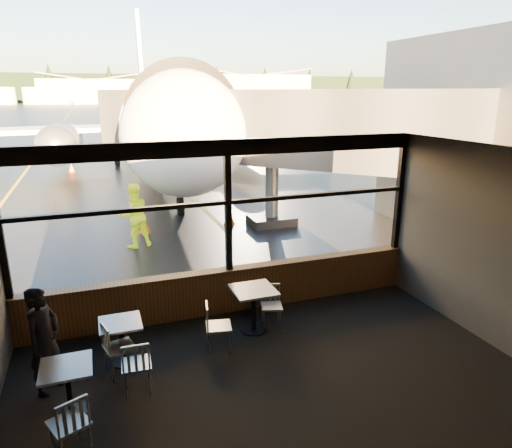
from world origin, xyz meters
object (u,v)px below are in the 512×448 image
chair_near_n (272,307)px  cone_extra (144,225)px  cafe_table_left (69,390)px  cone_nose (229,217)px  cone_wing (72,168)px  chair_mid_s (136,365)px  ground_crew (134,216)px  jet_bridge (286,154)px  chair_left_s (69,424)px  chair_mid_w (120,348)px  airliner (151,69)px  cafe_table_mid (122,342)px  chair_near_w (219,327)px  cafe_table_near (254,310)px  passenger (44,341)px

chair_near_n → cone_extra: chair_near_n is taller
cafe_table_left → cone_nose: (4.80, 8.38, -0.10)m
cone_extra → cone_wing: bearing=100.7°
chair_mid_s → ground_crew: 6.94m
jet_bridge → cone_nose: jet_bridge is taller
cone_nose → chair_left_s: bearing=-117.4°
chair_mid_w → ground_crew: bearing=157.8°
cone_wing → chair_mid_w: bearing=-86.5°
airliner → chair_mid_s: 23.22m
cafe_table_mid → cone_extra: bearing=80.7°
cone_extra → jet_bridge: bearing=-7.9°
cafe_table_mid → chair_mid_w: (-0.05, -0.34, 0.09)m
chair_near_w → cone_nose: chair_near_w is taller
cafe_table_near → passenger: passenger is taller
chair_left_s → cone_wing: (-0.57, 22.50, -0.22)m
cafe_table_near → chair_mid_w: chair_mid_w is taller
passenger → chair_mid_s: bearing=-77.4°
chair_left_s → chair_near_n: bearing=7.8°
cafe_table_near → chair_near_n: (0.37, 0.04, -0.02)m
cafe_table_near → chair_near_n: bearing=5.4°
chair_mid_w → ground_crew: ground_crew is taller
airliner → cafe_table_mid: 22.42m
chair_near_w → chair_near_n: chair_near_w is taller
chair_left_s → cafe_table_near: bearing=10.3°
chair_mid_s → chair_left_s: 1.35m
jet_bridge → cone_nose: 2.84m
chair_mid_w → cone_wing: 20.99m
cafe_table_left → chair_near_n: 3.81m
chair_near_w → passenger: size_ratio=0.53×
cone_wing → chair_left_s: bearing=-88.6°
jet_bridge → chair_mid_s: jet_bridge is taller
chair_mid_s → cafe_table_near: bearing=29.7°
airliner → passenger: size_ratio=22.13×
jet_bridge → cone_wing: 15.81m
chair_left_s → passenger: size_ratio=0.53×
chair_left_s → cone_wing: chair_left_s is taller
chair_near_n → cone_nose: chair_near_n is taller
chair_near_n → chair_mid_w: (-2.83, -0.63, 0.05)m
airliner → cone_nose: airliner is taller
passenger → ground_crew: 6.69m
jet_bridge → cafe_table_mid: (-5.81, -6.67, -2.01)m
cafe_table_mid → chair_near_n: (2.78, 0.29, 0.04)m
airliner → chair_mid_s: bearing=-94.7°
cafe_table_near → ground_crew: 6.00m
passenger → cone_nose: size_ratio=3.07×
chair_mid_w → chair_near_w: bearing=80.6°
cone_wing → cone_extra: cone_extra is taller
chair_near_n → ground_crew: (-1.98, 5.72, 0.53)m
jet_bridge → chair_mid_w: bearing=-129.9°
jet_bridge → chair_mid_s: size_ratio=12.17×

